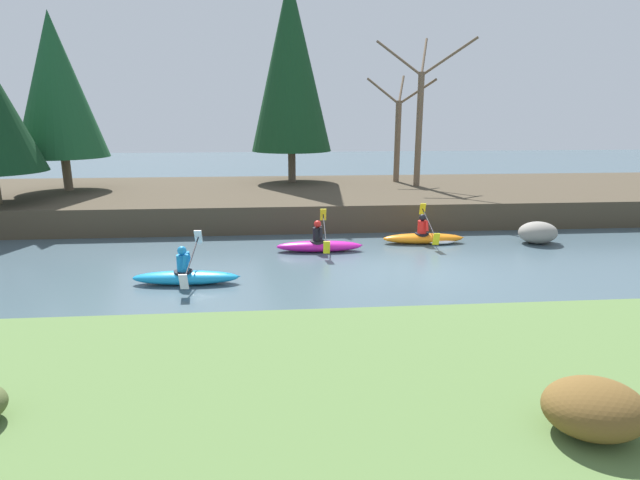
# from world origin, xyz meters

# --- Properties ---
(ground_plane) EXTENTS (90.00, 90.00, 0.00)m
(ground_plane) POSITION_xyz_m (0.00, 0.00, 0.00)
(ground_plane) COLOR #425660
(riverbank_near) EXTENTS (44.00, 6.24, 0.57)m
(riverbank_near) POSITION_xyz_m (0.00, -7.15, 0.28)
(riverbank_near) COLOR #56753D
(riverbank_near) RESTS_ON ground
(riverbank_far) EXTENTS (44.00, 9.14, 1.01)m
(riverbank_far) POSITION_xyz_m (0.00, 9.07, 0.51)
(riverbank_far) COLOR #473D2D
(riverbank_far) RESTS_ON ground
(conifer_tree_left) EXTENTS (3.67, 3.67, 7.29)m
(conifer_tree_left) POSITION_xyz_m (-12.78, 9.30, 5.37)
(conifer_tree_left) COLOR brown
(conifer_tree_left) RESTS_ON riverbank_far
(conifer_tree_mid_left) EXTENTS (3.78, 3.78, 9.39)m
(conifer_tree_mid_left) POSITION_xyz_m (-3.03, 11.22, 6.45)
(conifer_tree_mid_left) COLOR brown
(conifer_tree_mid_left) RESTS_ON riverbank_far
(bare_tree_upstream) EXTENTS (2.84, 2.80, 5.08)m
(bare_tree_upstream) POSITION_xyz_m (2.08, 10.99, 3.41)
(bare_tree_upstream) COLOR brown
(bare_tree_upstream) RESTS_ON riverbank_far
(bare_tree_mid_upstream) EXTENTS (3.67, 3.63, 6.67)m
(bare_tree_mid_upstream) POSITION_xyz_m (2.67, 9.43, 4.15)
(bare_tree_mid_upstream) COLOR brown
(bare_tree_mid_upstream) RESTS_ON riverbank_far
(shrub_clump_second) EXTENTS (1.20, 1.00, 0.65)m
(shrub_clump_second) POSITION_xyz_m (-0.05, -8.17, 0.89)
(shrub_clump_second) COLOR brown
(shrub_clump_second) RESTS_ON riverbank_near
(kayaker_lead) EXTENTS (2.78, 2.07, 1.20)m
(kayaker_lead) POSITION_xyz_m (1.24, 2.86, 0.20)
(kayaker_lead) COLOR orange
(kayaker_lead) RESTS_ON ground
(kayaker_middle) EXTENTS (2.78, 2.07, 1.20)m
(kayaker_middle) POSITION_xyz_m (-2.42, 2.14, 0.22)
(kayaker_middle) COLOR #C61999
(kayaker_middle) RESTS_ON ground
(kayaker_trailing) EXTENTS (2.78, 2.07, 1.20)m
(kayaker_trailing) POSITION_xyz_m (-6.09, -0.68, 0.22)
(kayaker_trailing) COLOR #1993D6
(kayaker_trailing) RESTS_ON ground
(boulder_midstream) EXTENTS (1.30, 1.02, 0.73)m
(boulder_midstream) POSITION_xyz_m (4.98, 2.57, 0.37)
(boulder_midstream) COLOR gray
(boulder_midstream) RESTS_ON ground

